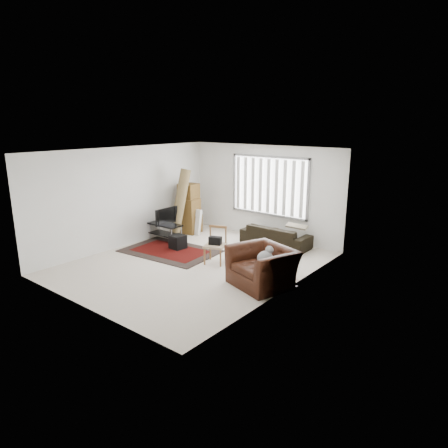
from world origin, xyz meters
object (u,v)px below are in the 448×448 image
Objects in this scene: sofa at (276,233)px; side_chair at (216,243)px; moving_boxes at (189,210)px; tv_stand at (165,228)px; armchair at (263,264)px.

side_chair is at bearing 78.01° from sofa.
moving_boxes is 2.87m from sofa.
side_chair is (-0.43, -2.08, 0.12)m from sofa.
tv_stand is 0.67× the size of moving_boxes.
side_chair is (2.30, -0.51, 0.12)m from tv_stand.
armchair is (4.03, -2.05, -0.24)m from moving_boxes.
tv_stand is 2.36m from side_chair.
armchair is (1.65, -0.45, -0.02)m from side_chair.
sofa is at bearing 9.72° from moving_boxes.
tv_stand is 1.14× the size of side_chair.
moving_boxes is 2.88m from side_chair.
moving_boxes reaches higher than armchair.
tv_stand is at bearing 29.56° from sofa.
moving_boxes is 1.70× the size of side_chair.
tv_stand is 0.66× the size of armchair.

